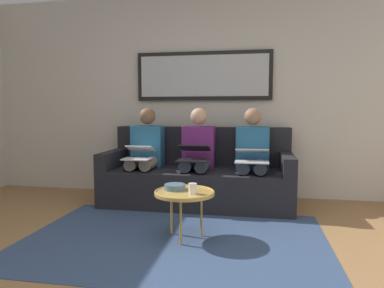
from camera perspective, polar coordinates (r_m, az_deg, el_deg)
The scene contains 13 objects.
wall_rear at distance 4.67m, azimuth 2.02°, elevation 7.80°, with size 6.00×0.12×2.60m, color beige.
area_rug at distance 3.15m, azimuth -2.90°, elevation -15.18°, with size 2.60×1.80×0.01m, color #33476B.
couch at distance 4.26m, azimuth 1.02°, elevation -5.34°, with size 2.20×0.90×0.90m.
framed_mirror at distance 4.59m, azimuth 1.85°, elevation 10.97°, with size 1.74×0.05×0.62m.
coffee_table at distance 3.06m, azimuth -1.23°, elevation -8.01°, with size 0.52×0.52×0.42m.
cup at distance 2.97m, azimuth 0.10°, elevation -7.24°, with size 0.07×0.07×0.09m, color silver.
bowl at distance 3.13m, azimuth -2.79°, elevation -6.97°, with size 0.19×0.19×0.05m, color slate.
person_left at distance 4.09m, azimuth 9.74°, elevation -1.66°, with size 0.38×0.58×1.14m.
laptop_silver at distance 3.85m, azimuth 9.70°, elevation -1.87°, with size 0.36×0.33×0.14m.
person_middle at distance 4.15m, azimuth 0.87°, elevation -1.48°, with size 0.38×0.58×1.14m.
laptop_black at distance 3.92m, azimuth 0.32°, elevation -1.54°, with size 0.34×0.40×0.17m.
person_right at distance 4.30m, azimuth -7.57°, elevation -1.28°, with size 0.38×0.58×1.14m.
laptop_white at distance 4.07m, azimuth -8.61°, elevation -1.46°, with size 0.31×0.35×0.15m.
Camera 1 is at (-0.68, 2.01, 1.12)m, focal length 32.89 mm.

